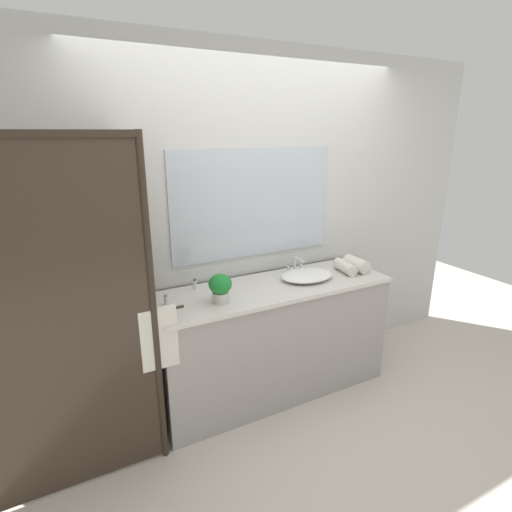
# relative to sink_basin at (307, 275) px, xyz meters

# --- Properties ---
(ground_plane) EXTENTS (8.00, 8.00, 0.00)m
(ground_plane) POSITION_rel_sink_basin_xyz_m (-0.29, 0.00, -0.93)
(ground_plane) COLOR beige
(wall_back_with_mirror) EXTENTS (4.40, 0.06, 2.60)m
(wall_back_with_mirror) POSITION_rel_sink_basin_xyz_m (-0.29, 0.34, 0.37)
(wall_back_with_mirror) COLOR silver
(wall_back_with_mirror) RESTS_ON ground_plane
(vanity_cabinet) EXTENTS (1.80, 0.58, 0.90)m
(vanity_cabinet) POSITION_rel_sink_basin_xyz_m (-0.29, 0.01, -0.48)
(vanity_cabinet) COLOR #9E9993
(vanity_cabinet) RESTS_ON ground_plane
(shower_enclosure) EXTENTS (1.20, 0.59, 2.00)m
(shower_enclosure) POSITION_rel_sink_basin_xyz_m (-1.57, -0.19, 0.09)
(shower_enclosure) COLOR #2D2319
(shower_enclosure) RESTS_ON ground_plane
(sink_basin) EXTENTS (0.43, 0.31, 0.06)m
(sink_basin) POSITION_rel_sink_basin_xyz_m (0.00, 0.00, 0.00)
(sink_basin) COLOR white
(sink_basin) RESTS_ON vanity_cabinet
(faucet) EXTENTS (0.17, 0.14, 0.14)m
(faucet) POSITION_rel_sink_basin_xyz_m (0.00, 0.17, 0.01)
(faucet) COLOR silver
(faucet) RESTS_ON vanity_cabinet
(potted_plant) EXTENTS (0.15, 0.15, 0.20)m
(potted_plant) POSITION_rel_sink_basin_xyz_m (-0.76, -0.09, 0.08)
(potted_plant) COLOR beige
(potted_plant) RESTS_ON vanity_cabinet
(amenity_bottle_shampoo) EXTENTS (0.03, 0.03, 0.07)m
(amenity_bottle_shampoo) POSITION_rel_sink_basin_xyz_m (-1.09, 0.03, 0.00)
(amenity_bottle_shampoo) COLOR silver
(amenity_bottle_shampoo) RESTS_ON vanity_cabinet
(amenity_bottle_lotion) EXTENTS (0.03, 0.03, 0.08)m
(amenity_bottle_lotion) POSITION_rel_sink_basin_xyz_m (-0.84, 0.20, 0.01)
(amenity_bottle_lotion) COLOR silver
(amenity_bottle_lotion) RESTS_ON vanity_cabinet
(rolled_towel_near_edge) EXTENTS (0.11, 0.22, 0.11)m
(rolled_towel_near_edge) POSITION_rel_sink_basin_xyz_m (0.47, -0.03, 0.02)
(rolled_towel_near_edge) COLOR silver
(rolled_towel_near_edge) RESTS_ON vanity_cabinet
(rolled_towel_middle) EXTENTS (0.12, 0.24, 0.09)m
(rolled_towel_middle) POSITION_rel_sink_basin_xyz_m (0.36, -0.02, 0.01)
(rolled_towel_middle) COLOR silver
(rolled_towel_middle) RESTS_ON vanity_cabinet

